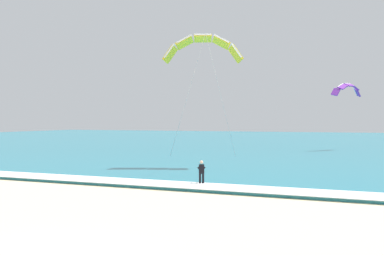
# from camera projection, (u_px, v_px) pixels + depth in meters

# --- Properties ---
(sea) EXTENTS (200.00, 120.00, 0.20)m
(sea) POSITION_uv_depth(u_px,v_px,m) (300.00, 141.00, 80.30)
(sea) COLOR teal
(sea) RESTS_ON ground
(surf_foam) EXTENTS (200.00, 2.40, 0.04)m
(surf_foam) POSITION_uv_depth(u_px,v_px,m) (198.00, 186.00, 25.11)
(surf_foam) COLOR white
(surf_foam) RESTS_ON sea
(surfboard) EXTENTS (0.94, 1.46, 0.09)m
(surfboard) POSITION_uv_depth(u_px,v_px,m) (202.00, 187.00, 25.97)
(surfboard) COLOR yellow
(surfboard) RESTS_ON ground
(kitesurfer) EXTENTS (0.65, 0.65, 1.69)m
(kitesurfer) POSITION_uv_depth(u_px,v_px,m) (202.00, 172.00, 25.97)
(kitesurfer) COLOR black
(kitesurfer) RESTS_ON ground
(kite_primary) EXTENTS (6.56, 9.44, 10.28)m
(kite_primary) POSITION_uv_depth(u_px,v_px,m) (203.00, 46.00, 34.52)
(kite_primary) COLOR yellow
(kite_distant) EXTENTS (3.79, 4.05, 1.82)m
(kite_distant) POSITION_uv_depth(u_px,v_px,m) (348.00, 89.00, 54.28)
(kite_distant) COLOR purple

